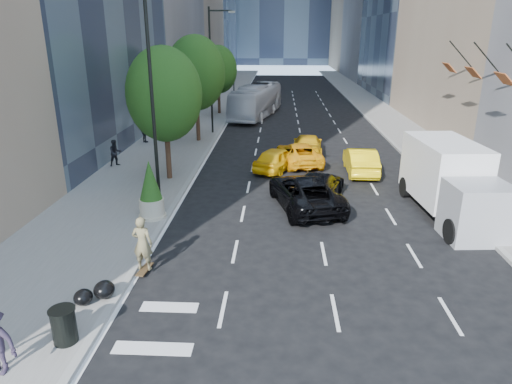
# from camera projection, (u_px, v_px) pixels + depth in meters

# --- Properties ---
(ground) EXTENTS (160.00, 160.00, 0.00)m
(ground) POSITION_uv_depth(u_px,v_px,m) (298.00, 253.00, 17.96)
(ground) COLOR black
(ground) RESTS_ON ground
(sidewalk_left) EXTENTS (6.00, 120.00, 0.15)m
(sidewalk_left) POSITION_uv_depth(u_px,v_px,m) (199.00, 117.00, 46.65)
(sidewalk_left) COLOR slate
(sidewalk_left) RESTS_ON ground
(sidewalk_right) EXTENTS (4.00, 120.00, 0.15)m
(sidewalk_right) POSITION_uv_depth(u_px,v_px,m) (387.00, 118.00, 45.74)
(sidewalk_right) COLOR slate
(sidewalk_right) RESTS_ON ground
(lamp_near) EXTENTS (2.13, 0.22, 10.00)m
(lamp_near) POSITION_uv_depth(u_px,v_px,m) (155.00, 90.00, 20.12)
(lamp_near) COLOR black
(lamp_near) RESTS_ON sidewalk_left
(lamp_far) EXTENTS (2.13, 0.22, 10.00)m
(lamp_far) POSITION_uv_depth(u_px,v_px,m) (213.00, 64.00, 37.09)
(lamp_far) COLOR black
(lamp_far) RESTS_ON sidewalk_left
(tree_near) EXTENTS (4.20, 4.20, 7.46)m
(tree_near) POSITION_uv_depth(u_px,v_px,m) (164.00, 95.00, 25.15)
(tree_near) COLOR #301E12
(tree_near) RESTS_ON sidewalk_left
(tree_mid) EXTENTS (4.50, 4.50, 7.99)m
(tree_mid) POSITION_uv_depth(u_px,v_px,m) (196.00, 73.00, 34.47)
(tree_mid) COLOR #301E12
(tree_mid) RESTS_ON sidewalk_left
(tree_far) EXTENTS (3.90, 3.90, 6.92)m
(tree_far) POSITION_uv_depth(u_px,v_px,m) (218.00, 70.00, 46.95)
(tree_far) COLOR #301E12
(tree_far) RESTS_ON sidewalk_left
(traffic_signal) EXTENTS (2.48, 0.53, 5.20)m
(traffic_signal) POSITION_uv_depth(u_px,v_px,m) (234.00, 68.00, 54.58)
(traffic_signal) COLOR black
(traffic_signal) RESTS_ON sidewalk_left
(facade_flags) EXTENTS (1.85, 13.30, 2.05)m
(facade_flags) POSITION_uv_depth(u_px,v_px,m) (491.00, 72.00, 24.83)
(facade_flags) COLOR black
(facade_flags) RESTS_ON ground
(skateboarder) EXTENTS (0.79, 0.57, 2.02)m
(skateboarder) POSITION_uv_depth(u_px,v_px,m) (143.00, 247.00, 16.17)
(skateboarder) COLOR #6D6544
(skateboarder) RESTS_ON ground
(black_sedan_lincoln) EXTENTS (4.02, 6.29, 1.62)m
(black_sedan_lincoln) POSITION_uv_depth(u_px,v_px,m) (305.00, 192.00, 22.38)
(black_sedan_lincoln) COLOR black
(black_sedan_lincoln) RESTS_ON ground
(black_sedan_mercedes) EXTENTS (3.44, 5.55, 1.50)m
(black_sedan_mercedes) POSITION_uv_depth(u_px,v_px,m) (318.00, 187.00, 23.31)
(black_sedan_mercedes) COLOR black
(black_sedan_mercedes) RESTS_ON ground
(taxi_a) EXTENTS (3.27, 4.59, 1.45)m
(taxi_a) POSITION_uv_depth(u_px,v_px,m) (277.00, 159.00, 28.61)
(taxi_a) COLOR yellow
(taxi_a) RESTS_ON ground
(taxi_b) EXTENTS (1.77, 4.82, 1.58)m
(taxi_b) POSITION_uv_depth(u_px,v_px,m) (361.00, 160.00, 27.97)
(taxi_b) COLOR yellow
(taxi_b) RESTS_ON ground
(taxi_c) EXTENTS (3.26, 5.38, 1.39)m
(taxi_c) POSITION_uv_depth(u_px,v_px,m) (299.00, 153.00, 29.96)
(taxi_c) COLOR #F6A30C
(taxi_c) RESTS_ON ground
(taxi_d) EXTENTS (2.30, 5.04, 1.43)m
(taxi_d) POSITION_uv_depth(u_px,v_px,m) (308.00, 145.00, 32.28)
(taxi_d) COLOR #EDAF0C
(taxi_d) RESTS_ON ground
(city_bus) EXTENTS (5.03, 11.91, 3.23)m
(city_bus) POSITION_uv_depth(u_px,v_px,m) (256.00, 101.00, 46.63)
(city_bus) COLOR silver
(city_bus) RESTS_ON ground
(box_truck) EXTENTS (3.07, 7.21, 3.36)m
(box_truck) POSITION_uv_depth(u_px,v_px,m) (451.00, 181.00, 21.12)
(box_truck) COLOR silver
(box_truck) RESTS_ON ground
(pedestrian_a) EXTENTS (1.04, 1.01, 1.68)m
(pedestrian_a) POSITION_uv_depth(u_px,v_px,m) (115.00, 153.00, 28.94)
(pedestrian_a) COLOR black
(pedestrian_a) RESTS_ON sidewalk_left
(pedestrian_b) EXTENTS (0.96, 0.89, 1.58)m
(pedestrian_b) POSITION_uv_depth(u_px,v_px,m) (145.00, 132.00, 35.16)
(pedestrian_b) COLOR black
(pedestrian_b) RESTS_ON sidewalk_left
(trash_can) EXTENTS (0.66, 0.66, 0.98)m
(trash_can) POSITION_uv_depth(u_px,v_px,m) (64.00, 326.00, 12.41)
(trash_can) COLOR black
(trash_can) RESTS_ON sidewalk_left
(planter_shrub) EXTENTS (1.13, 1.13, 2.70)m
(planter_shrub) POSITION_uv_depth(u_px,v_px,m) (151.00, 191.00, 20.63)
(planter_shrub) COLOR beige
(planter_shrub) RESTS_ON sidewalk_left
(garbage_bags) EXTENTS (1.14, 1.10, 0.56)m
(garbage_bags) POSITION_uv_depth(u_px,v_px,m) (96.00, 293.00, 14.43)
(garbage_bags) COLOR black
(garbage_bags) RESTS_ON sidewalk_left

